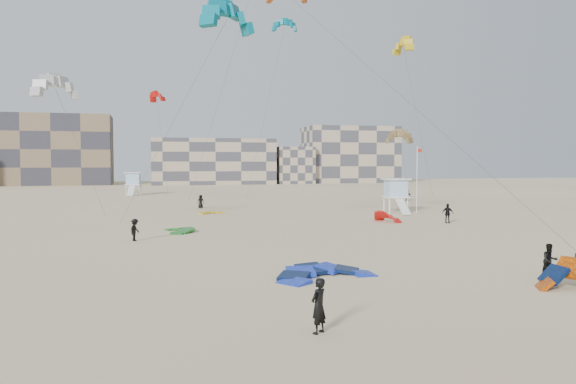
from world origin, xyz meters
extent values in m
plane|color=beige|center=(0.00, 0.00, 0.00)|extent=(320.00, 320.00, 0.00)
imported|color=black|center=(-1.06, -3.79, 0.94)|extent=(0.81, 0.78, 1.88)
imported|color=black|center=(12.88, 2.30, 0.84)|extent=(0.91, 0.76, 1.68)
imported|color=black|center=(-7.57, 20.68, 0.82)|extent=(1.00, 1.21, 1.63)
imported|color=black|center=(20.85, 26.07, 0.93)|extent=(1.09, 1.08, 1.85)
imported|color=black|center=(-0.26, 49.32, 0.84)|extent=(0.90, 0.66, 1.68)
imported|color=black|center=(30.88, 55.35, 0.89)|extent=(1.12, 1.72, 1.77)
cylinder|color=#3F3F3F|center=(-4.64, 22.99, 8.90)|extent=(8.31, 1.51, 15.81)
cylinder|color=#3F3F3F|center=(10.10, 15.25, 11.02)|extent=(8.52, 27.23, 20.06)
cylinder|color=#3F3F3F|center=(-12.23, 30.25, 6.48)|extent=(3.78, 1.43, 10.97)
cylinder|color=#3F3F3F|center=(1.84, 46.13, 13.55)|extent=(6.92, 8.54, 25.10)
cylinder|color=#3F3F3F|center=(19.75, 32.93, 4.74)|extent=(1.97, 7.62, 7.50)
cylinder|color=#3F3F3F|center=(29.68, 49.58, 11.16)|extent=(5.59, 1.67, 20.32)
cylinder|color=#3F3F3F|center=(9.27, 54.53, 13.05)|extent=(6.42, 4.98, 24.11)
cylinder|color=#3F3F3F|center=(-4.61, 61.23, 8.24)|extent=(1.27, 8.20, 14.49)
cube|color=white|center=(20.92, 37.77, 1.79)|extent=(2.95, 2.95, 0.13)
cube|color=#A4C5E0|center=(20.92, 37.77, 2.81)|extent=(2.43, 2.43, 1.91)
cube|color=white|center=(20.92, 37.77, 3.84)|extent=(3.06, 3.06, 0.15)
cube|color=white|center=(20.92, 35.19, 0.86)|extent=(1.25, 2.80, 1.58)
cube|color=white|center=(-9.23, 81.27, 1.84)|extent=(3.10, 3.10, 0.14)
cube|color=#A4C5E0|center=(-9.23, 81.27, 2.89)|extent=(2.54, 2.54, 1.96)
cube|color=white|center=(-9.23, 81.27, 3.95)|extent=(3.21, 3.21, 0.16)
cube|color=white|center=(-9.23, 78.61, 0.88)|extent=(1.35, 2.89, 1.63)
cylinder|color=white|center=(22.81, 36.31, 3.78)|extent=(0.09, 0.09, 7.56)
cube|color=red|center=(23.09, 36.31, 7.09)|extent=(0.57, 0.02, 0.38)
cube|color=#786248|center=(-30.00, 134.00, 9.00)|extent=(28.00, 14.00, 18.00)
cube|color=tan|center=(10.00, 130.00, 6.00)|extent=(32.00, 16.00, 12.00)
cube|color=tan|center=(50.00, 132.00, 8.00)|extent=(26.00, 14.00, 16.00)
cube|color=tan|center=(32.00, 128.00, 5.00)|extent=(10.00, 10.00, 10.00)
camera|label=1|loc=(-6.51, -21.52, 5.72)|focal=35.00mm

